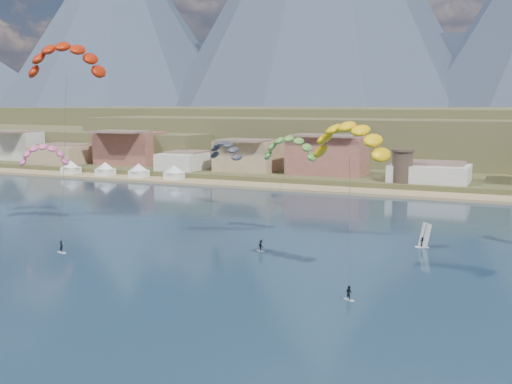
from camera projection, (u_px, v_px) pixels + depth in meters
ground at (119, 341)px, 58.29m from camera, size 2400.00×2400.00×0.00m
beach at (375, 192)px, 154.37m from camera, size 2200.00×12.00×0.90m
land at (488, 128)px, 566.04m from camera, size 2200.00×900.00×4.00m
foothills at (498, 135)px, 258.89m from camera, size 940.00×210.00×18.00m
mountain_ridge at (495, 2)px, 789.64m from camera, size 2060.00×480.00×400.00m
town at (254, 152)px, 183.68m from camera, size 400.00×24.00×12.00m
watchtower at (402, 166)px, 158.77m from camera, size 5.82×5.82×8.60m
beach_tents at (121, 166)px, 184.18m from camera, size 43.40×6.40×5.00m
kitesurfer_red at (66, 55)px, 99.57m from camera, size 13.95×14.97×33.19m
kitesurfer_yellow at (350, 135)px, 76.70m from camera, size 11.56×12.68×21.21m
kitesurfer_green at (290, 145)px, 101.02m from camera, size 9.46×13.22×18.83m
distant_kite_pink at (44, 151)px, 122.13m from camera, size 10.04×8.69×16.25m
distant_kite_dark at (225, 147)px, 133.71m from camera, size 9.92×7.57×16.20m
windsurfer at (423, 240)px, 96.11m from camera, size 2.20×2.40×3.82m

